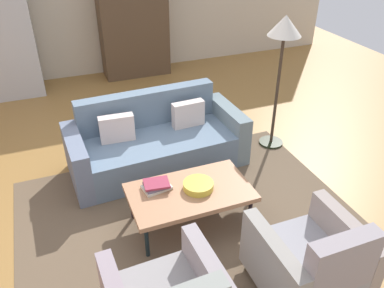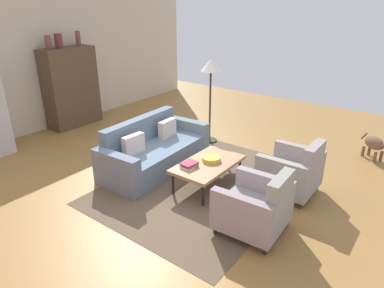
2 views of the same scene
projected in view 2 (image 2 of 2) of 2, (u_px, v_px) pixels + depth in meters
name	position (u px, v px, depth m)	size (l,w,h in m)	color
ground_plane	(165.00, 179.00, 5.74)	(11.99, 11.99, 0.00)	olive
wall_back	(27.00, 69.00, 7.33)	(9.99, 0.12, 2.80)	beige
area_rug	(205.00, 184.00, 5.56)	(3.40, 2.60, 0.01)	brown
couch	(153.00, 151.00, 6.07)	(2.14, 0.99, 0.86)	slate
coffee_table	(208.00, 165.00, 5.38)	(1.20, 0.70, 0.41)	black
armchair_left	(257.00, 209.00, 4.31)	(0.83, 0.83, 0.88)	#2E1D1A
armchair_right	(294.00, 173.00, 5.19)	(0.80, 0.80, 0.88)	#312D12
fruit_bowl	(211.00, 159.00, 5.42)	(0.30, 0.30, 0.07)	gold
book_stack	(189.00, 165.00, 5.22)	(0.30, 0.22, 0.07)	beige
cabinet	(71.00, 87.00, 7.89)	(1.20, 0.51, 1.80)	#503B29
vase_tall	(48.00, 42.00, 7.19)	(0.12, 0.12, 0.28)	brown
vase_round	(58.00, 41.00, 7.37)	(0.16, 0.16, 0.30)	#5E2932
vase_small	(78.00, 38.00, 7.73)	(0.11, 0.11, 0.33)	brown
floor_lamp	(211.00, 73.00, 6.71)	(0.40, 0.40, 1.72)	black
dog	(376.00, 144.00, 6.31)	(0.48, 0.60, 0.48)	brown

